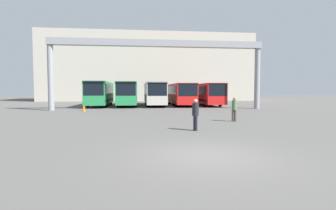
% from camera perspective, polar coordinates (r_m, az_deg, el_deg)
% --- Properties ---
extents(ground_plane, '(200.00, 200.00, 0.00)m').
position_cam_1_polar(ground_plane, '(8.72, 8.66, -10.87)').
color(ground_plane, '#514F4C').
extents(building_backdrop, '(41.97, 12.00, 13.36)m').
position_cam_1_polar(building_backdrop, '(56.20, -4.30, 7.92)').
color(building_backdrop, '#B7B2A3').
rests_on(building_backdrop, ground).
extents(overhead_gantry, '(23.05, 0.80, 7.50)m').
position_cam_1_polar(overhead_gantry, '(28.82, -2.08, 11.24)').
color(overhead_gantry, gray).
rests_on(overhead_gantry, ground).
extents(bus_slot_0, '(2.50, 10.78, 3.18)m').
position_cam_1_polar(bus_slot_0, '(36.02, -14.53, 2.71)').
color(bus_slot_0, '#268C4C').
rests_on(bus_slot_0, ground).
extents(bus_slot_1, '(2.49, 10.88, 3.14)m').
position_cam_1_polar(bus_slot_1, '(35.75, -8.77, 2.73)').
color(bus_slot_1, '#268C4C').
rests_on(bus_slot_1, ground).
extents(bus_slot_2, '(2.48, 12.21, 3.08)m').
position_cam_1_polar(bus_slot_2, '(36.46, -3.04, 2.73)').
color(bus_slot_2, beige).
rests_on(bus_slot_2, ground).
extents(bus_slot_3, '(2.55, 11.70, 2.96)m').
position_cam_1_polar(bus_slot_3, '(36.60, 2.64, 2.63)').
color(bus_slot_3, red).
rests_on(bus_slot_3, ground).
extents(bus_slot_4, '(2.45, 10.48, 2.97)m').
position_cam_1_polar(bus_slot_4, '(36.76, 8.36, 2.61)').
color(bus_slot_4, red).
rests_on(bus_slot_4, ground).
extents(pedestrian_mid_left, '(0.34, 0.34, 1.64)m').
position_cam_1_polar(pedestrian_mid_left, '(18.23, 14.23, -0.77)').
color(pedestrian_mid_left, brown).
rests_on(pedestrian_mid_left, ground).
extents(pedestrian_mid_right, '(0.34, 0.34, 1.65)m').
position_cam_1_polar(pedestrian_mid_right, '(13.80, 5.99, -1.93)').
color(pedestrian_mid_right, black).
rests_on(pedestrian_mid_right, ground).
extents(traffic_cone, '(0.36, 0.36, 0.70)m').
position_cam_1_polar(traffic_cone, '(27.50, -17.86, -0.59)').
color(traffic_cone, orange).
rests_on(traffic_cone, ground).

